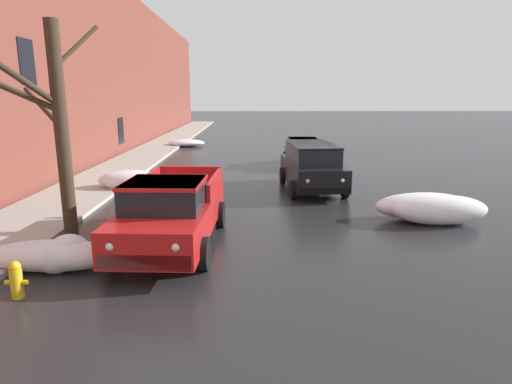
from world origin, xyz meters
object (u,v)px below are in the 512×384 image
object	(u,v)px
fire_hydrant	(16,280)
bare_tree_second_along_sidewalk	(57,124)
suv_black_parked_kerbside_close	(312,165)
pickup_truck_red_approaching_near_lane	(172,212)
sedan_green_parked_kerbside_mid	(303,152)

from	to	relation	value
fire_hydrant	bare_tree_second_along_sidewalk	bearing A→B (deg)	99.24
suv_black_parked_kerbside_close	pickup_truck_red_approaching_near_lane	bearing A→B (deg)	-124.06
bare_tree_second_along_sidewalk	pickup_truck_red_approaching_near_lane	bearing A→B (deg)	-17.19
sedan_green_parked_kerbside_mid	fire_hydrant	size ratio (longest dim) A/B	5.59
pickup_truck_red_approaching_near_lane	sedan_green_parked_kerbside_mid	xyz separation A→B (m)	(4.68, 12.22, -0.13)
bare_tree_second_along_sidewalk	pickup_truck_red_approaching_near_lane	distance (m)	3.70
pickup_truck_red_approaching_near_lane	bare_tree_second_along_sidewalk	bearing A→B (deg)	162.81
suv_black_parked_kerbside_close	bare_tree_second_along_sidewalk	bearing A→B (deg)	-143.16
pickup_truck_red_approaching_near_lane	sedan_green_parked_kerbside_mid	distance (m)	13.09
suv_black_parked_kerbside_close	sedan_green_parked_kerbside_mid	distance (m)	5.92
suv_black_parked_kerbside_close	fire_hydrant	world-z (taller)	suv_black_parked_kerbside_close
fire_hydrant	pickup_truck_red_approaching_near_lane	bearing A→B (deg)	48.97
bare_tree_second_along_sidewalk	fire_hydrant	bearing A→B (deg)	-80.76
sedan_green_parked_kerbside_mid	fire_hydrant	xyz separation A→B (m)	(-7.04, -14.94, -0.39)
sedan_green_parked_kerbside_mid	fire_hydrant	world-z (taller)	sedan_green_parked_kerbside_mid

